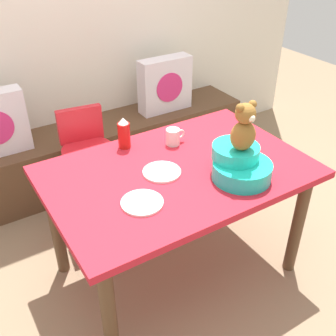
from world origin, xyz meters
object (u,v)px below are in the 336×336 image
(pillow_floral_right, at_px, (165,85))
(dinner_plate_near, at_px, (162,172))
(dinner_plate_far, at_px, (142,203))
(ketchup_bottle, at_px, (124,133))
(infant_seat_teal, at_px, (240,164))
(dining_table, at_px, (178,184))
(coffee_mug, at_px, (173,137))
(teddy_bear, at_px, (244,128))
(highchair, at_px, (87,152))

(pillow_floral_right, height_order, dinner_plate_near, pillow_floral_right)
(pillow_floral_right, xyz_separation_m, dinner_plate_far, (-0.95, -1.34, 0.07))
(ketchup_bottle, bearing_deg, infant_seat_teal, -58.01)
(dining_table, height_order, coffee_mug, coffee_mug)
(infant_seat_teal, bearing_deg, ketchup_bottle, 121.99)
(pillow_floral_right, relative_size, dinner_plate_far, 2.20)
(ketchup_bottle, height_order, dinner_plate_near, ketchup_bottle)
(infant_seat_teal, distance_m, dinner_plate_near, 0.40)
(coffee_mug, bearing_deg, dining_table, -117.00)
(coffee_mug, bearing_deg, dinner_plate_near, -133.44)
(pillow_floral_right, bearing_deg, dinner_plate_far, -125.16)
(teddy_bear, relative_size, coffee_mug, 2.08)
(dining_table, xyz_separation_m, coffee_mug, (0.12, 0.24, 0.15))
(highchair, xyz_separation_m, coffee_mug, (0.34, -0.53, 0.27))
(dining_table, xyz_separation_m, dinner_plate_far, (-0.30, -0.16, 0.11))
(highchair, distance_m, infant_seat_teal, 1.12)
(infant_seat_teal, height_order, dinner_plate_far, infant_seat_teal)
(pillow_floral_right, bearing_deg, dining_table, -118.54)
(coffee_mug, relative_size, dinner_plate_near, 0.60)
(dinner_plate_far, bearing_deg, teddy_bear, -6.54)
(pillow_floral_right, distance_m, coffee_mug, 1.09)
(dinner_plate_near, xyz_separation_m, dinner_plate_far, (-0.21, -0.17, 0.00))
(dinner_plate_near, relative_size, dinner_plate_far, 1.00)
(highchair, bearing_deg, coffee_mug, -57.29)
(highchair, distance_m, dinner_plate_near, 0.80)
(coffee_mug, relative_size, dinner_plate_far, 0.60)
(infant_seat_teal, relative_size, teddy_bear, 1.32)
(dinner_plate_near, bearing_deg, dining_table, -7.44)
(highchair, height_order, dinner_plate_near, highchair)
(highchair, bearing_deg, dining_table, -74.03)
(ketchup_bottle, xyz_separation_m, dinner_plate_near, (0.04, -0.34, -0.08))
(dining_table, distance_m, dinner_plate_near, 0.14)
(pillow_floral_right, xyz_separation_m, dinner_plate_near, (-0.74, -1.17, 0.07))
(dining_table, bearing_deg, ketchup_bottle, 110.67)
(pillow_floral_right, height_order, highchair, pillow_floral_right)
(coffee_mug, xyz_separation_m, dinner_plate_far, (-0.42, -0.40, -0.04))
(highchair, distance_m, teddy_bear, 1.19)
(ketchup_bottle, xyz_separation_m, coffee_mug, (0.25, -0.12, -0.04))
(infant_seat_teal, bearing_deg, dining_table, 135.64)
(highchair, bearing_deg, infant_seat_teal, -65.75)
(dining_table, distance_m, dinner_plate_far, 0.36)
(pillow_floral_right, distance_m, dinner_plate_near, 1.38)
(pillow_floral_right, relative_size, coffee_mug, 3.67)
(ketchup_bottle, bearing_deg, highchair, 101.74)
(ketchup_bottle, relative_size, dinner_plate_near, 0.92)
(ketchup_bottle, bearing_deg, teddy_bear, -58.04)
(ketchup_bottle, bearing_deg, dining_table, -69.33)
(dining_table, distance_m, infant_seat_teal, 0.36)
(pillow_floral_right, xyz_separation_m, coffee_mug, (-0.52, -0.95, 0.11))
(pillow_floral_right, distance_m, infant_seat_teal, 1.47)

